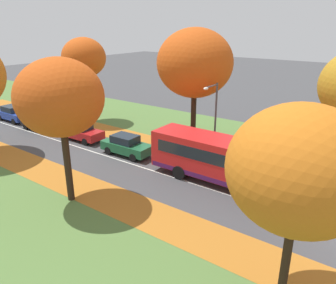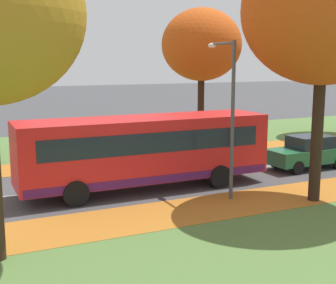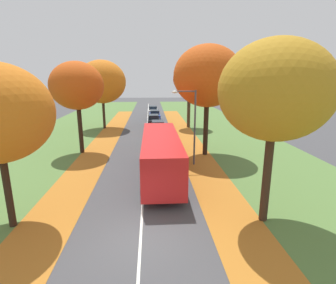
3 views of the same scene
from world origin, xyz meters
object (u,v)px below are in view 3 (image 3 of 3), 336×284
object	(u,v)px
tree_left_near	(77,86)
car_silver_trailing	(153,110)
tree_right_near	(208,76)
car_black_third_in_line	(154,120)
car_red_following	(158,127)
tree_left_mid	(102,82)
tree_right_mid	(189,79)
car_green_lead	(157,138)
car_blue_fourth_in_line	(155,115)
bus	(161,154)
tree_right_nearest	(275,91)
streetlamp_right	(191,119)

from	to	relation	value
tree_left_near	car_silver_trailing	distance (m)	26.45
tree_right_near	car_black_third_in_line	size ratio (longest dim) A/B	2.30
car_red_following	car_black_third_in_line	distance (m)	5.61
tree_left_mid	tree_right_mid	bearing A→B (deg)	-0.51
tree_left_mid	car_silver_trailing	size ratio (longest dim) A/B	2.18
tree_left_near	car_green_lead	bearing A→B (deg)	16.35
car_silver_trailing	tree_right_mid	bearing A→B (deg)	-69.62
car_blue_fourth_in_line	car_silver_trailing	world-z (taller)	same
car_green_lead	car_blue_fourth_in_line	xyz separation A→B (m)	(0.05, 16.48, 0.00)
tree_left_near	tree_right_mid	bearing A→B (deg)	45.01
car_black_third_in_line	car_blue_fourth_in_line	bearing A→B (deg)	87.16
car_black_third_in_line	car_blue_fourth_in_line	distance (m)	5.20
bus	car_red_following	xyz separation A→B (m)	(0.18, 14.41, -0.89)
tree_right_nearest	tree_left_near	bearing A→B (deg)	133.26
tree_right_mid	car_blue_fourth_in_line	size ratio (longest dim) A/B	2.06
tree_left_mid	streetlamp_right	distance (m)	18.94
tree_left_mid	car_blue_fourth_in_line	distance (m)	11.16
streetlamp_right	bus	bearing A→B (deg)	-135.54
car_green_lead	car_red_following	bearing A→B (deg)	87.74
tree_right_nearest	tree_right_near	world-z (taller)	tree_right_near
streetlamp_right	car_red_following	size ratio (longest dim) A/B	1.41
tree_right_mid	car_red_following	world-z (taller)	tree_right_mid
streetlamp_right	tree_right_near	bearing A→B (deg)	56.91
tree_right_near	car_black_third_in_line	bearing A→B (deg)	107.02
tree_left_mid	bus	size ratio (longest dim) A/B	0.88
car_black_third_in_line	car_silver_trailing	distance (m)	11.56
streetlamp_right	tree_right_mid	bearing A→B (deg)	82.32
streetlamp_right	car_blue_fourth_in_line	bearing A→B (deg)	96.17
tree_right_near	tree_right_mid	distance (m)	13.27
tree_right_near	tree_left_near	bearing A→B (deg)	173.02
tree_right_near	car_red_following	xyz separation A→B (m)	(-4.10, 9.21, -6.20)
tree_right_nearest	car_blue_fourth_in_line	xyz separation A→B (m)	(-4.88, 31.44, -5.56)
car_black_third_in_line	tree_left_mid	bearing A→B (deg)	-168.14
car_green_lead	streetlamp_right	bearing A→B (deg)	-68.22
car_green_lead	car_black_third_in_line	size ratio (longest dim) A/B	1.01
streetlamp_right	car_black_third_in_line	distance (m)	18.03
car_black_third_in_line	car_blue_fourth_in_line	size ratio (longest dim) A/B	1.00
tree_right_near	car_silver_trailing	xyz separation A→B (m)	(-4.51, 26.35, -6.20)
tree_right_mid	car_blue_fourth_in_line	world-z (taller)	tree_right_mid
tree_left_mid	streetlamp_right	xyz separation A→B (m)	(9.56, -16.14, -2.56)
tree_left_mid	streetlamp_right	size ratio (longest dim) A/B	1.53
bus	car_silver_trailing	xyz separation A→B (m)	(-0.24, 31.55, -0.89)
tree_right_nearest	tree_right_mid	distance (m)	24.70
tree_left_mid	car_green_lead	bearing A→B (deg)	-54.41
tree_left_mid	tree_right_near	xyz separation A→B (m)	(11.38, -13.36, 0.71)
tree_right_near	car_red_following	world-z (taller)	tree_right_near
car_silver_trailing	tree_right_nearest	bearing A→B (deg)	-82.29
tree_right_mid	car_silver_trailing	bearing A→B (deg)	110.38
tree_right_near	bus	size ratio (longest dim) A/B	0.93
tree_right_mid	car_black_third_in_line	size ratio (longest dim) A/B	2.06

